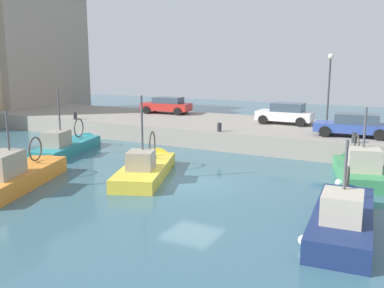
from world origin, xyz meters
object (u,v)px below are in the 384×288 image
fishing_boat_orange (21,182)px  fishing_boat_teal (70,150)px  fishing_boat_yellow (147,173)px  mooring_bollard_mid (219,127)px  parked_car_blue (354,125)px  fishing_boat_navy (343,224)px  parked_car_red (167,105)px  mooring_bollard_north (75,116)px  parked_car_white (286,113)px  quay_streetlamp (329,78)px  mooring_bollard_south (354,138)px  fishing_boat_green (358,174)px

fishing_boat_orange → fishing_boat_teal: (6.47, 3.30, -0.03)m
fishing_boat_yellow → mooring_bollard_mid: 7.23m
fishing_boat_yellow → parked_car_blue: (9.13, -8.35, 1.79)m
fishing_boat_navy → parked_car_red: size_ratio=1.59×
mooring_bollard_mid → fishing_boat_orange: bearing=157.4°
fishing_boat_navy → mooring_bollard_north: bearing=65.3°
fishing_boat_yellow → parked_car_red: (13.50, 7.15, 1.81)m
fishing_boat_orange → parked_car_red: fishing_boat_orange is taller
fishing_boat_navy → parked_car_white: bearing=22.9°
parked_car_white → mooring_bollard_mid: parked_car_white is taller
parked_car_white → parked_car_blue: size_ratio=0.88×
fishing_boat_navy → parked_car_red: bearing=46.3°
fishing_boat_yellow → mooring_bollard_north: bearing=58.0°
fishing_boat_navy → quay_streetlamp: bearing=13.0°
fishing_boat_navy → parked_car_blue: 11.91m
mooring_bollard_south → mooring_bollard_north: same height
parked_car_blue → mooring_bollard_north: size_ratio=8.05×
fishing_boat_teal → mooring_bollard_north: fishing_boat_teal is taller
quay_streetlamp → fishing_boat_teal: bearing=127.9°
fishing_boat_teal → parked_car_white: size_ratio=1.79×
fishing_boat_green → mooring_bollard_mid: (2.69, 8.61, 1.33)m
fishing_boat_green → fishing_boat_teal: bearing=97.3°
parked_car_white → mooring_bollard_south: 7.44m
parked_car_white → parked_car_blue: parked_car_white is taller
fishing_boat_teal → quay_streetlamp: 17.60m
fishing_boat_yellow → parked_car_red: 15.38m
mooring_bollard_south → mooring_bollard_north: (0.00, 20.00, 0.00)m
fishing_boat_yellow → parked_car_red: fishing_boat_yellow is taller
parked_car_white → fishing_boat_teal: bearing=133.1°
fishing_boat_yellow → mooring_bollard_north: (7.07, 11.33, 1.37)m
mooring_bollard_south → mooring_bollard_mid: bearing=90.0°
parked_car_red → fishing_boat_orange: bearing=-170.0°
fishing_boat_green → mooring_bollard_north: 20.82m
mooring_bollard_north → fishing_boat_teal: bearing=-140.4°
fishing_boat_green → fishing_boat_navy: fishing_boat_green is taller
fishing_boat_green → fishing_boat_orange: (-8.61, 13.30, 0.01)m
quay_streetlamp → mooring_bollard_north: bearing=107.9°
fishing_boat_teal → parked_car_white: (10.05, -10.72, 1.81)m
fishing_boat_navy → fishing_boat_teal: 17.67m
parked_car_red → mooring_bollard_south: parked_car_red is taller
fishing_boat_navy → mooring_bollard_mid: (9.64, 9.00, 1.36)m
parked_car_blue → fishing_boat_green: bearing=-169.0°
fishing_boat_green → mooring_bollard_north: (2.69, 20.61, 1.33)m
fishing_boat_navy → quay_streetlamp: size_ratio=1.42×
mooring_bollard_north → fishing_boat_yellow: bearing=-122.0°
fishing_boat_yellow → mooring_bollard_mid: bearing=-5.4°
fishing_boat_teal → mooring_bollard_mid: fishing_boat_teal is taller
fishing_boat_orange → fishing_boat_teal: fishing_boat_teal is taller
fishing_boat_orange → mooring_bollard_north: (11.30, 7.30, 1.31)m
mooring_bollard_mid → fishing_boat_teal: bearing=121.1°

